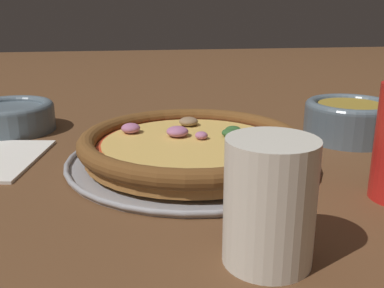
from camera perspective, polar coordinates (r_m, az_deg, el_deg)
name	(u,v)px	position (r m, az deg, el deg)	size (l,w,h in m)	color
ground_plane	(192,163)	(0.58, 0.00, -2.48)	(3.00, 3.00, 0.00)	brown
pizza_tray	(192,160)	(0.58, 0.00, -2.05)	(0.32, 0.32, 0.01)	#9E9EA3
pizza	(192,144)	(0.57, -0.01, -0.04)	(0.29, 0.29, 0.03)	#A86B33
bowl_near	(350,118)	(0.72, 19.42, 3.09)	(0.14, 0.14, 0.06)	slate
bowl_far	(10,116)	(0.78, -22.14, 3.32)	(0.14, 0.14, 0.05)	slate
drinking_cup	(270,202)	(0.36, 9.82, -7.29)	(0.07, 0.07, 0.10)	silver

